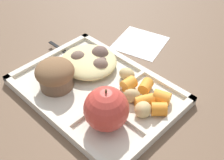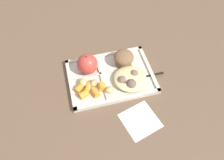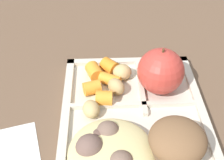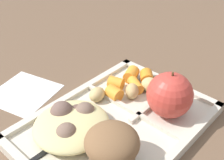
{
  "view_description": "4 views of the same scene",
  "coord_description": "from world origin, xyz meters",
  "px_view_note": "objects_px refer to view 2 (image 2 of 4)",
  "views": [
    {
      "loc": [
        -0.32,
        0.28,
        0.42
      ],
      "look_at": [
        -0.04,
        -0.01,
        0.05
      ],
      "focal_mm": 47.13,
      "sensor_mm": 36.0,
      "label": 1
    },
    {
      "loc": [
        -0.12,
        -0.49,
        0.69
      ],
      "look_at": [
        -0.01,
        -0.04,
        0.05
      ],
      "focal_mm": 35.21,
      "sensor_mm": 36.0,
      "label": 2
    },
    {
      "loc": [
        0.32,
        -0.05,
        0.38
      ],
      "look_at": [
        -0.04,
        -0.03,
        0.07
      ],
      "focal_mm": 49.92,
      "sensor_mm": 36.0,
      "label": 3
    },
    {
      "loc": [
        0.27,
        0.23,
        0.34
      ],
      "look_at": [
        -0.02,
        -0.03,
        0.07
      ],
      "focal_mm": 45.8,
      "sensor_mm": 36.0,
      "label": 4
    }
  ],
  "objects_px": {
    "green_apple": "(87,64)",
    "plastic_fork": "(143,77)",
    "bran_muffin": "(124,58)",
    "lunch_tray": "(110,77)"
  },
  "relations": [
    {
      "from": "green_apple",
      "to": "plastic_fork",
      "type": "height_order",
      "value": "green_apple"
    },
    {
      "from": "bran_muffin",
      "to": "lunch_tray",
      "type": "bearing_deg",
      "value": -143.54
    },
    {
      "from": "bran_muffin",
      "to": "plastic_fork",
      "type": "bearing_deg",
      "value": -57.34
    },
    {
      "from": "bran_muffin",
      "to": "plastic_fork",
      "type": "distance_m",
      "value": 0.1
    },
    {
      "from": "green_apple",
      "to": "plastic_fork",
      "type": "distance_m",
      "value": 0.22
    },
    {
      "from": "green_apple",
      "to": "plastic_fork",
      "type": "xyz_separation_m",
      "value": [
        0.2,
        -0.08,
        -0.04
      ]
    },
    {
      "from": "lunch_tray",
      "to": "bran_muffin",
      "type": "xyz_separation_m",
      "value": [
        0.07,
        0.05,
        0.03
      ]
    },
    {
      "from": "bran_muffin",
      "to": "plastic_fork",
      "type": "xyz_separation_m",
      "value": [
        0.05,
        -0.08,
        -0.03
      ]
    },
    {
      "from": "green_apple",
      "to": "bran_muffin",
      "type": "xyz_separation_m",
      "value": [
        0.14,
        -0.0,
        -0.01
      ]
    },
    {
      "from": "lunch_tray",
      "to": "plastic_fork",
      "type": "relative_size",
      "value": 2.24
    }
  ]
}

